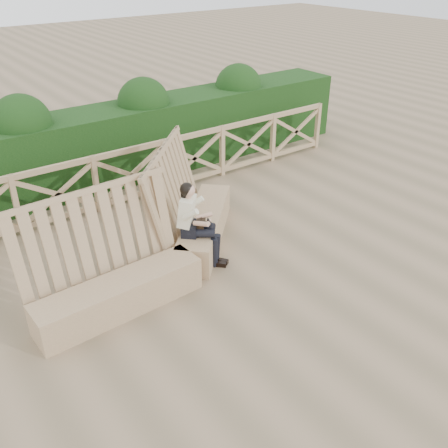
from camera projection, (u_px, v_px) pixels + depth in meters
ground at (245, 287)px, 7.29m from camera, size 60.00×60.00×0.00m
bench at (162, 247)px, 7.49m from camera, size 4.16×2.36×1.62m
woman at (195, 220)px, 7.52m from camera, size 0.69×0.74×1.35m
guardrail at (131, 175)px, 9.48m from camera, size 10.10×0.09×1.10m
hedge at (103, 147)px, 10.23m from camera, size 12.00×1.20×1.50m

